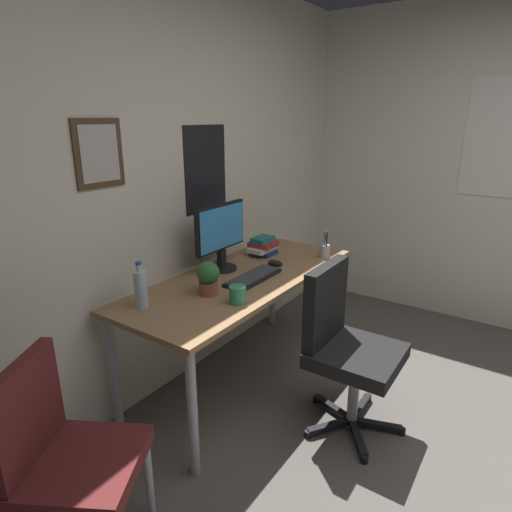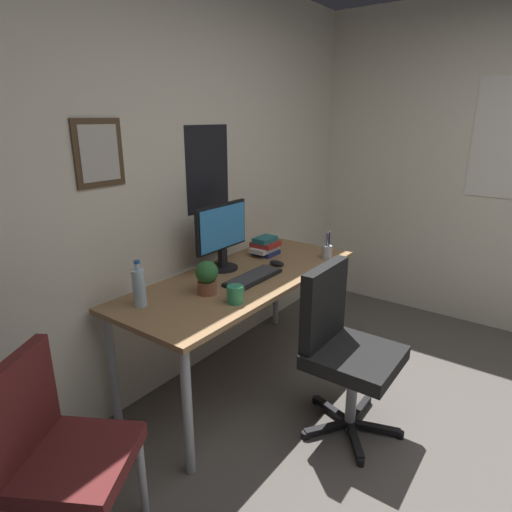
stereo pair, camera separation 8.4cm
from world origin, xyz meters
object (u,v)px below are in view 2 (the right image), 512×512
Objects in this scene: side_chair at (57,447)px; book_stack_left at (265,246)px; office_chair at (342,342)px; coffee_mug_near at (235,294)px; water_bottle at (139,287)px; pen_cup at (327,251)px; monitor at (222,234)px; keyboard at (253,277)px; computer_mouse at (277,263)px; potted_plant at (207,276)px.

book_stack_left is at bearing 9.81° from side_chair.
office_chair is 7.50× the size of coffee_mug_near.
water_bottle reaches higher than pen_cup.
book_stack_left is (0.80, 0.37, 0.01)m from coffee_mug_near.
water_bottle is 1.26× the size of pen_cup.
office_chair is 0.85m from pen_cup.
monitor is 0.72m from water_bottle.
side_chair is at bearing -170.19° from book_stack_left.
monitor is 0.59m from coffee_mug_near.
side_chair is 1.88m from book_stack_left.
office_chair is 0.67m from keyboard.
computer_mouse is at bearing 13.90° from coffee_mug_near.
book_stack_left is (0.16, 0.21, 0.04)m from computer_mouse.
side_chair reaches higher than coffee_mug_near.
coffee_mug_near reaches higher than computer_mouse.
office_chair is 4.87× the size of potted_plant.
side_chair is 6.91× the size of coffee_mug_near.
computer_mouse is at bearing -127.35° from book_stack_left.
potted_plant reaches higher than side_chair.
book_stack_left is (0.79, 0.16, -0.04)m from potted_plant.
side_chair is at bearing -154.46° from water_bottle.
office_chair is 1.14m from water_bottle.
monitor is 2.36× the size of potted_plant.
book_stack_left is at bearing 60.79° from office_chair.
water_bottle is at bearing 151.82° from potted_plant.
monitor is 4.18× the size of computer_mouse.
pen_cup is (0.66, 0.45, 0.27)m from office_chair.
water_bottle is 0.38m from potted_plant.
computer_mouse is at bearing -4.52° from potted_plant.
office_chair is 0.84m from potted_plant.
computer_mouse is (0.30, 0.03, 0.01)m from keyboard.
keyboard is 0.72m from water_bottle.
side_chair is 1.40m from keyboard.
monitor is 0.78m from pen_cup.
coffee_mug_near is at bearing -155.35° from book_stack_left.
monitor is 1.82× the size of water_bottle.
office_chair reaches higher than computer_mouse.
potted_plant is (1.04, 0.16, 0.35)m from side_chair.
potted_plant is at bearing -28.18° from water_bottle.
pen_cup is (1.31, -0.43, -0.05)m from water_bottle.
keyboard is at bearing -97.71° from monitor.
keyboard is (0.02, 0.63, 0.23)m from office_chair.
coffee_mug_near is 0.98m from pen_cup.
monitor reaches higher than water_bottle.
pen_cup is 0.45m from book_stack_left.
office_chair is at bearing -119.21° from book_stack_left.
pen_cup reaches higher than keyboard.
office_chair reaches higher than side_chair.
keyboard is at bearing 87.90° from office_chair.
side_chair is at bearing -176.52° from keyboard.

